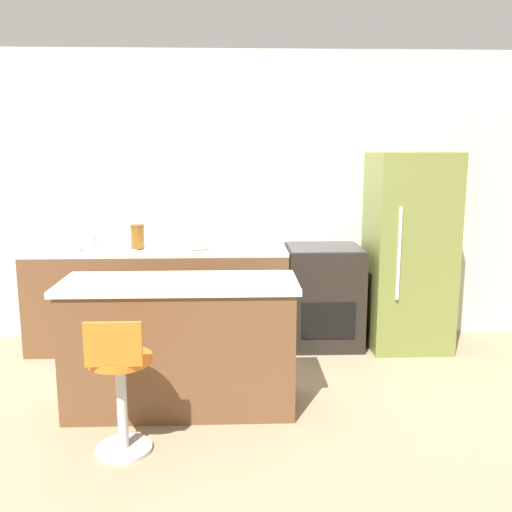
% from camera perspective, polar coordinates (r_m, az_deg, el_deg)
% --- Properties ---
extents(ground_plane, '(14.00, 14.00, 0.00)m').
position_cam_1_polar(ground_plane, '(4.92, -5.99, -10.10)').
color(ground_plane, '#998466').
extents(wall_back, '(8.00, 0.06, 2.60)m').
position_cam_1_polar(wall_back, '(5.27, -5.80, 5.84)').
color(wall_back, beige).
rests_on(wall_back, ground_plane).
extents(back_counter, '(2.23, 0.60, 0.89)m').
position_cam_1_polar(back_counter, '(5.12, -9.61, -4.14)').
color(back_counter, brown).
rests_on(back_counter, ground_plane).
extents(kitchen_island, '(1.56, 0.60, 0.89)m').
position_cam_1_polar(kitchen_island, '(3.91, -7.55, -8.74)').
color(kitchen_island, brown).
rests_on(kitchen_island, ground_plane).
extents(oven_range, '(0.65, 0.61, 0.89)m').
position_cam_1_polar(oven_range, '(5.14, 6.74, -3.99)').
color(oven_range, black).
rests_on(oven_range, ground_plane).
extents(refrigerator, '(0.68, 0.71, 1.71)m').
position_cam_1_polar(refrigerator, '(5.18, 14.98, 0.48)').
color(refrigerator, olive).
rests_on(refrigerator, ground_plane).
extents(stool_chair, '(0.37, 0.37, 0.83)m').
position_cam_1_polar(stool_chair, '(3.41, -13.43, -12.47)').
color(stool_chair, '#B7B7BC').
rests_on(stool_chair, ground_plane).
extents(kettle, '(0.16, 0.16, 0.20)m').
position_cam_1_polar(kettle, '(5.10, -16.59, 1.61)').
color(kettle, silver).
rests_on(kettle, back_counter).
extents(mixing_bowl, '(0.21, 0.21, 0.09)m').
position_cam_1_polar(mixing_bowl, '(4.96, -5.89, 1.33)').
color(mixing_bowl, beige).
rests_on(mixing_bowl, back_counter).
extents(canister_jar, '(0.12, 0.12, 0.21)m').
position_cam_1_polar(canister_jar, '(5.01, -11.76, 1.93)').
color(canister_jar, brown).
rests_on(canister_jar, back_counter).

